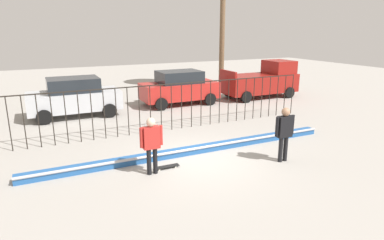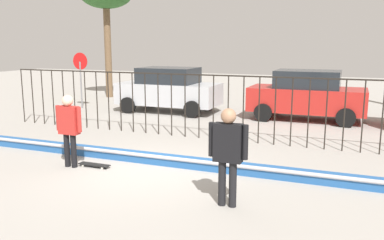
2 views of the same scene
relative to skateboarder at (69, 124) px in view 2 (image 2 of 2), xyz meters
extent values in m
plane|color=#9E9991|center=(1.76, 0.39, -1.04)|extent=(60.00, 60.00, 0.00)
cube|color=#235699|center=(1.76, 1.03, -0.93)|extent=(11.00, 0.36, 0.22)
cylinder|color=#B2B2B7|center=(1.76, 0.85, -0.82)|extent=(11.00, 0.09, 0.09)
cylinder|color=black|center=(-5.24, 3.95, -0.04)|extent=(0.04, 0.04, 1.98)
cylinder|color=black|center=(-4.77, 3.95, -0.04)|extent=(0.04, 0.04, 1.98)
cylinder|color=black|center=(-4.30, 3.95, -0.04)|extent=(0.04, 0.04, 1.98)
cylinder|color=black|center=(-3.84, 3.95, -0.04)|extent=(0.04, 0.04, 1.98)
cylinder|color=black|center=(-3.37, 3.95, -0.04)|extent=(0.04, 0.04, 1.98)
cylinder|color=black|center=(-2.90, 3.95, -0.04)|extent=(0.04, 0.04, 1.98)
cylinder|color=black|center=(-2.44, 3.95, -0.04)|extent=(0.04, 0.04, 1.98)
cylinder|color=black|center=(-1.97, 3.95, -0.04)|extent=(0.04, 0.04, 1.98)
cylinder|color=black|center=(-1.50, 3.95, -0.04)|extent=(0.04, 0.04, 1.98)
cylinder|color=black|center=(-1.04, 3.95, -0.04)|extent=(0.04, 0.04, 1.98)
cylinder|color=black|center=(-0.57, 3.95, -0.04)|extent=(0.04, 0.04, 1.98)
cylinder|color=black|center=(-0.10, 3.95, -0.04)|extent=(0.04, 0.04, 1.98)
cylinder|color=black|center=(0.36, 3.95, -0.04)|extent=(0.04, 0.04, 1.98)
cylinder|color=black|center=(0.83, 3.95, -0.04)|extent=(0.04, 0.04, 1.98)
cylinder|color=black|center=(1.30, 3.95, -0.04)|extent=(0.04, 0.04, 1.98)
cylinder|color=black|center=(1.76, 3.95, -0.04)|extent=(0.04, 0.04, 1.98)
cylinder|color=black|center=(2.23, 3.95, -0.04)|extent=(0.04, 0.04, 1.98)
cylinder|color=black|center=(2.70, 3.95, -0.04)|extent=(0.04, 0.04, 1.98)
cylinder|color=black|center=(3.16, 3.95, -0.04)|extent=(0.04, 0.04, 1.98)
cylinder|color=black|center=(3.63, 3.95, -0.04)|extent=(0.04, 0.04, 1.98)
cylinder|color=black|center=(4.10, 3.95, -0.04)|extent=(0.04, 0.04, 1.98)
cylinder|color=black|center=(4.56, 3.95, -0.04)|extent=(0.04, 0.04, 1.98)
cylinder|color=black|center=(5.03, 3.95, -0.04)|extent=(0.04, 0.04, 1.98)
cylinder|color=black|center=(5.50, 3.95, -0.04)|extent=(0.04, 0.04, 1.98)
cylinder|color=black|center=(5.96, 3.95, -0.04)|extent=(0.04, 0.04, 1.98)
cylinder|color=black|center=(6.43, 3.95, -0.04)|extent=(0.04, 0.04, 1.98)
cylinder|color=black|center=(6.90, 3.95, -0.04)|extent=(0.04, 0.04, 1.98)
cube|color=black|center=(1.76, 3.95, 0.93)|extent=(14.00, 0.04, 0.04)
cylinder|color=black|center=(-0.10, 0.00, -0.64)|extent=(0.13, 0.13, 0.80)
cylinder|color=black|center=(0.10, 0.00, -0.64)|extent=(0.13, 0.13, 0.80)
cube|color=#B22823|center=(0.00, 0.00, 0.10)|extent=(0.49, 0.21, 0.66)
sphere|color=beige|center=(0.00, 0.00, 0.56)|extent=(0.26, 0.26, 0.26)
cylinder|color=#B22823|center=(-0.30, 0.00, 0.13)|extent=(0.10, 0.10, 0.59)
cylinder|color=#B22823|center=(0.30, 0.00, 0.13)|extent=(0.10, 0.10, 0.59)
cube|color=black|center=(0.53, 0.19, -0.97)|extent=(0.80, 0.20, 0.02)
cylinder|color=silver|center=(0.80, 0.26, -1.01)|extent=(0.05, 0.03, 0.05)
cylinder|color=silver|center=(0.80, 0.11, -1.01)|extent=(0.05, 0.03, 0.05)
cylinder|color=silver|center=(0.26, 0.26, -1.01)|extent=(0.05, 0.03, 0.05)
cylinder|color=silver|center=(0.26, 0.11, -1.01)|extent=(0.05, 0.03, 0.05)
cylinder|color=black|center=(4.05, -0.89, -0.62)|extent=(0.14, 0.14, 0.83)
cylinder|color=black|center=(4.25, -0.89, -0.62)|extent=(0.14, 0.14, 0.83)
cube|color=black|center=(4.15, -0.89, 0.14)|extent=(0.51, 0.22, 0.69)
sphere|color=#A87A5B|center=(4.15, -0.89, 0.62)|extent=(0.27, 0.27, 0.27)
cylinder|color=black|center=(3.85, -0.89, 0.18)|extent=(0.11, 0.11, 0.62)
cylinder|color=black|center=(4.46, -0.89, 0.18)|extent=(0.11, 0.11, 0.62)
cube|color=#B7BABF|center=(-1.19, 8.07, -0.25)|extent=(4.30, 1.90, 0.90)
cube|color=#1E2328|center=(-1.19, 8.07, 0.53)|extent=(2.37, 1.71, 0.66)
cylinder|color=black|center=(0.27, 9.02, -0.70)|extent=(0.68, 0.22, 0.68)
cylinder|color=black|center=(0.27, 7.12, -0.70)|extent=(0.68, 0.22, 0.68)
cylinder|color=black|center=(-2.65, 9.02, -0.70)|extent=(0.68, 0.22, 0.68)
cylinder|color=black|center=(-2.65, 7.12, -0.70)|extent=(0.68, 0.22, 0.68)
cube|color=#B2231E|center=(4.50, 8.35, -0.25)|extent=(4.30, 1.90, 0.90)
cube|color=#1E2328|center=(4.50, 8.35, 0.53)|extent=(2.37, 1.71, 0.66)
cylinder|color=black|center=(5.96, 9.30, -0.70)|extent=(0.68, 0.22, 0.68)
cylinder|color=black|center=(5.96, 7.40, -0.70)|extent=(0.68, 0.22, 0.68)
cylinder|color=black|center=(3.04, 9.30, -0.70)|extent=(0.68, 0.22, 0.68)
cylinder|color=black|center=(3.04, 7.40, -0.70)|extent=(0.68, 0.22, 0.68)
cylinder|color=slate|center=(-5.34, 7.58, 0.01)|extent=(0.07, 0.07, 2.10)
cylinder|color=red|center=(-5.34, 7.60, 1.08)|extent=(0.76, 0.02, 0.76)
cylinder|color=brown|center=(-6.32, 11.34, 1.32)|extent=(0.36, 0.36, 4.71)
camera|label=1|loc=(-2.89, -8.81, 3.16)|focal=31.30mm
camera|label=2|loc=(6.14, -7.56, 1.86)|focal=37.90mm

